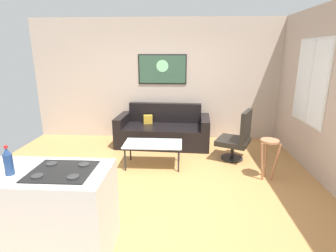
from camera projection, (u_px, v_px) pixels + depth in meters
ground at (160, 183)px, 4.32m from camera, size 6.40×6.40×0.04m
back_wall at (168, 80)px, 6.26m from camera, size 6.40×0.05×2.80m
right_wall at (330, 95)px, 4.08m from camera, size 0.05×6.40×2.80m
couch at (163, 132)px, 6.00m from camera, size 2.09×1.03×0.89m
coffee_table at (153, 145)px, 4.83m from camera, size 1.05×0.58×0.44m
armchair at (238, 137)px, 5.08m from camera, size 0.77×0.78×1.00m
bar_stool at (269, 150)px, 4.30m from camera, size 0.34×0.33×0.68m
kitchen_counter at (43, 211)px, 2.73m from camera, size 1.41×0.72×0.94m
soda_bottle_2 at (8, 162)px, 2.50m from camera, size 0.08×0.08×0.29m
wall_painting at (162, 69)px, 6.16m from camera, size 1.12×0.03×0.68m
window at (311, 82)px, 4.62m from camera, size 0.03×1.18×1.49m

